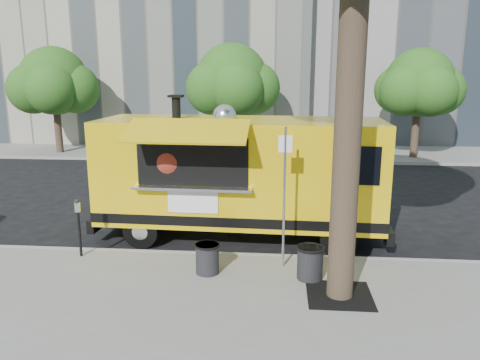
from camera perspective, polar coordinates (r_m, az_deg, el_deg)
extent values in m
plane|color=black|center=(11.81, -2.43, -7.90)|extent=(120.00, 120.00, 0.00)
cube|color=gray|center=(8.21, -6.15, -17.33)|extent=(60.00, 6.00, 0.15)
cube|color=#999993|center=(10.93, -3.06, -9.26)|extent=(60.00, 0.14, 0.16)
cube|color=gray|center=(24.83, 1.53, 3.39)|extent=(60.00, 5.00, 0.15)
cylinder|color=#33261C|center=(8.26, 13.07, 7.05)|extent=(0.48, 0.48, 6.50)
cube|color=black|center=(9.17, 12.01, -13.55)|extent=(1.20, 1.20, 0.02)
cylinder|color=#33261C|center=(26.05, -21.29, 6.02)|extent=(0.36, 0.36, 2.60)
sphere|color=#255316|center=(25.91, -21.72, 11.17)|extent=(3.42, 3.42, 3.42)
cylinder|color=#33261C|center=(23.93, -0.97, 6.36)|extent=(0.36, 0.36, 2.60)
sphere|color=#255316|center=(23.77, -1.00, 12.11)|extent=(3.60, 3.60, 3.60)
cylinder|color=#33261C|center=(24.40, 20.58, 5.67)|extent=(0.36, 0.36, 2.60)
sphere|color=#255316|center=(24.25, 21.02, 11.03)|extent=(3.24, 3.24, 3.24)
cylinder|color=silver|center=(9.73, 5.40, -2.30)|extent=(0.06, 0.06, 3.00)
cube|color=white|center=(9.50, 5.55, 4.40)|extent=(0.28, 0.02, 0.35)
cylinder|color=black|center=(11.14, -18.97, -6.23)|extent=(0.06, 0.06, 1.05)
cube|color=silver|center=(10.96, -19.21, -3.14)|extent=(0.10, 0.08, 0.22)
sphere|color=black|center=(10.93, -19.26, -2.48)|extent=(0.11, 0.11, 0.11)
cube|color=yellow|center=(11.83, 0.05, 1.27)|extent=(7.09, 2.62, 2.53)
cube|color=black|center=(12.08, 0.05, -3.52)|extent=(7.11, 2.64, 0.24)
cube|color=black|center=(12.29, 16.96, -5.24)|extent=(0.26, 2.26, 0.32)
cube|color=black|center=(13.07, -15.79, -4.07)|extent=(0.26, 2.26, 0.32)
cube|color=black|center=(11.87, 17.22, 2.71)|extent=(0.12, 1.90, 1.02)
cylinder|color=black|center=(11.21, 11.92, -6.99)|extent=(0.87, 0.33, 0.86)
cylinder|color=black|center=(13.09, 11.21, -4.04)|extent=(0.87, 0.33, 0.86)
cylinder|color=black|center=(11.76, -11.89, -6.03)|extent=(0.87, 0.33, 0.86)
cylinder|color=black|center=(13.57, -9.23, -3.35)|extent=(0.87, 0.33, 0.86)
cube|color=black|center=(10.82, -5.78, 2.29)|extent=(2.59, 0.27, 1.13)
cube|color=silver|center=(10.80, -5.89, -1.03)|extent=(2.80, 0.45, 0.06)
cube|color=yellow|center=(10.17, -6.57, 5.96)|extent=(2.72, 1.11, 0.45)
cube|color=white|center=(10.96, -5.76, -2.64)|extent=(1.19, 0.08, 0.54)
cylinder|color=black|center=(11.92, -7.79, 8.70)|extent=(0.22, 0.22, 0.59)
sphere|color=silver|center=(11.91, -1.91, 7.77)|extent=(0.60, 0.60, 0.60)
sphere|color=#9A3221|center=(11.25, -8.40, 2.36)|extent=(0.91, 0.91, 0.91)
cylinder|color=#FF590C|center=(11.06, -8.69, 1.48)|extent=(0.37, 0.14, 0.37)
cylinder|color=black|center=(9.79, -3.99, -9.54)|extent=(0.48, 0.48, 0.63)
cylinder|color=black|center=(9.68, -4.02, -7.93)|extent=(0.52, 0.52, 0.04)
cylinder|color=black|center=(9.60, 8.53, -9.96)|extent=(0.51, 0.51, 0.67)
cylinder|color=black|center=(9.49, 8.59, -8.21)|extent=(0.56, 0.56, 0.04)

